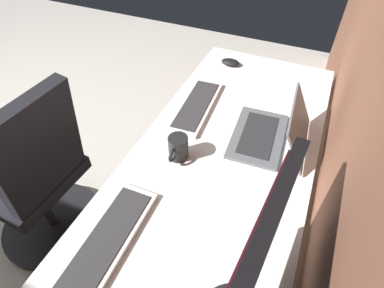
# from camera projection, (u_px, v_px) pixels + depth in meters

# --- Properties ---
(desk) EXTENTS (2.07, 0.71, 0.73)m
(desk) POSITION_uv_depth(u_px,v_px,m) (204.00, 202.00, 1.15)
(desk) COLOR white
(desk) RESTS_ON ground
(monitor_primary) EXTENTS (0.52, 0.20, 0.46)m
(monitor_primary) POSITION_uv_depth(u_px,v_px,m) (245.00, 285.00, 0.62)
(monitor_primary) COLOR black
(monitor_primary) RESTS_ON desk
(laptop_leftmost) EXTENTS (0.36, 0.32, 0.20)m
(laptop_leftmost) POSITION_uv_depth(u_px,v_px,m) (274.00, 132.00, 1.26)
(laptop_leftmost) COLOR #595B60
(laptop_leftmost) RESTS_ON desk
(keyboard_main) EXTENTS (0.43, 0.17, 0.02)m
(keyboard_main) POSITION_uv_depth(u_px,v_px,m) (196.00, 106.00, 1.45)
(keyboard_main) COLOR silver
(keyboard_main) RESTS_ON desk
(keyboard_spare) EXTENTS (0.42, 0.15, 0.02)m
(keyboard_spare) POSITION_uv_depth(u_px,v_px,m) (107.00, 240.00, 0.96)
(keyboard_spare) COLOR silver
(keyboard_spare) RESTS_ON desk
(mouse_main) EXTENTS (0.06, 0.10, 0.03)m
(mouse_main) POSITION_uv_depth(u_px,v_px,m) (231.00, 62.00, 1.72)
(mouse_main) COLOR black
(mouse_main) RESTS_ON desk
(coffee_mug) EXTENTS (0.12, 0.08, 0.10)m
(coffee_mug) POSITION_uv_depth(u_px,v_px,m) (178.00, 148.00, 1.19)
(coffee_mug) COLOR black
(coffee_mug) RESTS_ON desk
(office_chair) EXTENTS (0.56, 0.56, 0.97)m
(office_chair) POSITION_uv_depth(u_px,v_px,m) (38.00, 183.00, 1.48)
(office_chair) COLOR black
(office_chair) RESTS_ON ground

